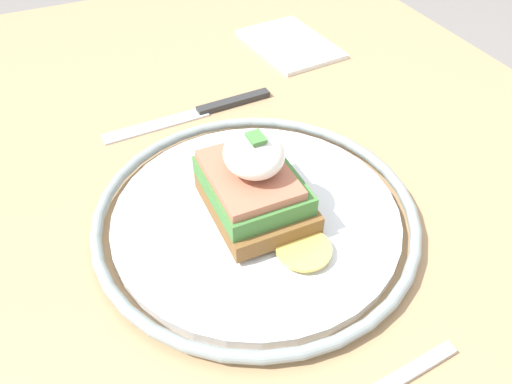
{
  "coord_description": "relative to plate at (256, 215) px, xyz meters",
  "views": [
    {
      "loc": [
        -0.29,
        0.14,
        1.06
      ],
      "look_at": [
        -0.01,
        0.02,
        0.78
      ],
      "focal_mm": 35.0,
      "sensor_mm": 36.0,
      "label": 1
    }
  ],
  "objects": [
    {
      "name": "dining_table",
      "position": [
        0.01,
        -0.02,
        -0.12
      ],
      "size": [
        1.07,
        0.78,
        0.74
      ],
      "color": "tan",
      "rests_on": "ground_plane"
    },
    {
      "name": "sandwich",
      "position": [
        0.0,
        0.0,
        0.04
      ],
      "size": [
        0.13,
        0.08,
        0.08
      ],
      "color": "brown",
      "rests_on": "plate"
    },
    {
      "name": "napkin",
      "position": [
        0.28,
        -0.18,
        -0.0
      ],
      "size": [
        0.15,
        0.11,
        0.01
      ],
      "primitive_type": "cube",
      "rotation": [
        0.0,
        0.0,
        0.09
      ],
      "color": "white",
      "rests_on": "dining_table"
    },
    {
      "name": "knife",
      "position": [
        0.18,
        -0.02,
        -0.01
      ],
      "size": [
        0.03,
        0.2,
        0.01
      ],
      "color": "#2D2D2D",
      "rests_on": "dining_table"
    },
    {
      "name": "plate",
      "position": [
        0.0,
        0.0,
        0.0
      ],
      "size": [
        0.28,
        0.28,
        0.02
      ],
      "color": "silver",
      "rests_on": "dining_table"
    }
  ]
}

